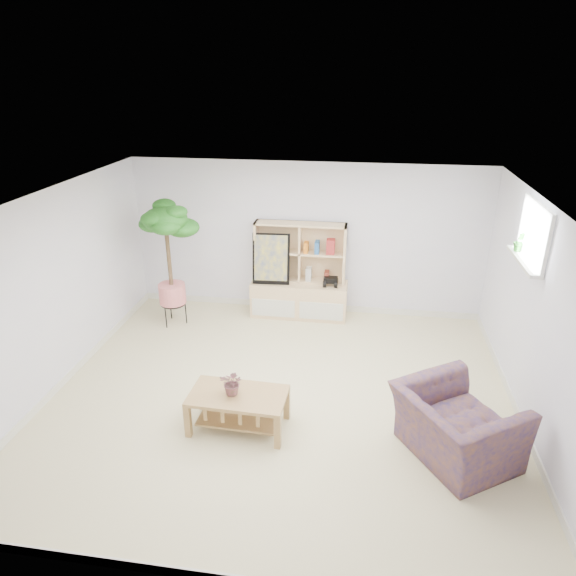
# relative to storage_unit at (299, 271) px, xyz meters

# --- Properties ---
(floor) EXTENTS (5.50, 5.00, 0.01)m
(floor) POSITION_rel_storage_unit_xyz_m (0.08, -2.24, -0.75)
(floor) COLOR #CBBF8E
(floor) RESTS_ON ground
(ceiling) EXTENTS (5.50, 5.00, 0.01)m
(ceiling) POSITION_rel_storage_unit_xyz_m (0.08, -2.24, 1.65)
(ceiling) COLOR silver
(ceiling) RESTS_ON walls
(walls) EXTENTS (5.51, 5.01, 2.40)m
(walls) POSITION_rel_storage_unit_xyz_m (0.08, -2.24, 0.45)
(walls) COLOR white
(walls) RESTS_ON floor
(baseboard) EXTENTS (5.50, 5.00, 0.10)m
(baseboard) POSITION_rel_storage_unit_xyz_m (0.08, -2.24, -0.70)
(baseboard) COLOR silver
(baseboard) RESTS_ON floor
(window) EXTENTS (0.10, 0.98, 0.68)m
(window) POSITION_rel_storage_unit_xyz_m (2.81, -1.64, 1.25)
(window) COLOR silver
(window) RESTS_ON walls
(window_sill) EXTENTS (0.14, 1.00, 0.04)m
(window_sill) POSITION_rel_storage_unit_xyz_m (2.75, -1.64, 0.93)
(window_sill) COLOR silver
(window_sill) RESTS_ON walls
(storage_unit) EXTENTS (1.50, 0.51, 1.50)m
(storage_unit) POSITION_rel_storage_unit_xyz_m (0.00, 0.00, 0.00)
(storage_unit) COLOR beige
(storage_unit) RESTS_ON floor
(poster) EXTENTS (0.58, 0.17, 0.79)m
(poster) POSITION_rel_storage_unit_xyz_m (-0.43, -0.07, 0.21)
(poster) COLOR yellow
(poster) RESTS_ON storage_unit
(toy_truck) EXTENTS (0.31, 0.21, 0.16)m
(toy_truck) POSITION_rel_storage_unit_xyz_m (0.50, -0.06, -0.11)
(toy_truck) COLOR black
(toy_truck) RESTS_ON storage_unit
(coffee_table) EXTENTS (1.07, 0.61, 0.43)m
(coffee_table) POSITION_rel_storage_unit_xyz_m (-0.29, -2.88, -0.54)
(coffee_table) COLOR olive
(coffee_table) RESTS_ON floor
(table_plant) EXTENTS (0.30, 0.28, 0.29)m
(table_plant) POSITION_rel_storage_unit_xyz_m (-0.34, -2.88, -0.18)
(table_plant) COLOR #1F6D22
(table_plant) RESTS_ON coffee_table
(floor_tree) EXTENTS (0.79, 0.79, 1.92)m
(floor_tree) POSITION_rel_storage_unit_xyz_m (-1.87, -0.58, 0.21)
(floor_tree) COLOR #165F19
(floor_tree) RESTS_ON floor
(armchair) EXTENTS (1.42, 1.46, 0.82)m
(armchair) POSITION_rel_storage_unit_xyz_m (1.98, -2.99, -0.34)
(armchair) COLOR navy
(armchair) RESTS_ON floor
(sill_plant) EXTENTS (0.16, 0.14, 0.24)m
(sill_plant) POSITION_rel_storage_unit_xyz_m (2.75, -1.37, 1.07)
(sill_plant) COLOR #165F19
(sill_plant) RESTS_ON window_sill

